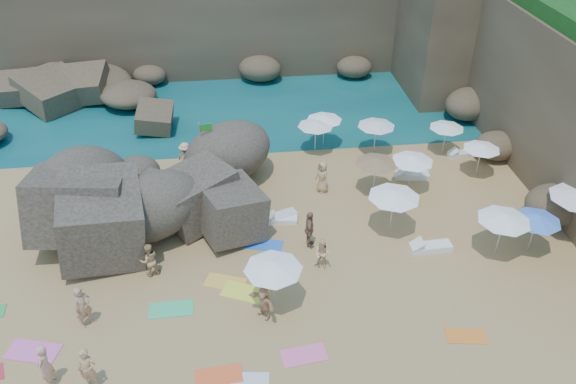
{
  "coord_description": "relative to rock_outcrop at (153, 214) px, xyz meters",
  "views": [
    {
      "loc": [
        -0.5,
        -18.24,
        16.79
      ],
      "look_at": [
        2.0,
        3.0,
        2.0
      ],
      "focal_mm": 35.0,
      "sensor_mm": 36.0,
      "label": 1
    }
  ],
  "objects": [
    {
      "name": "ground",
      "position": [
        4.56,
        -4.74,
        0.0
      ],
      "size": [
        120.0,
        120.0,
        0.0
      ],
      "primitive_type": "plane",
      "color": "tan",
      "rests_on": "ground"
    },
    {
      "name": "seawater",
      "position": [
        4.56,
        25.26,
        0.0
      ],
      "size": [
        120.0,
        120.0,
        0.0
      ],
      "primitive_type": "plane",
      "color": "#0C4751",
      "rests_on": "ground"
    },
    {
      "name": "cliff_back",
      "position": [
        6.56,
        20.26,
        4.0
      ],
      "size": [
        44.0,
        8.0,
        8.0
      ],
      "primitive_type": "cube",
      "color": "brown",
      "rests_on": "ground"
    },
    {
      "name": "cliff_corner",
      "position": [
        21.56,
        15.26,
        4.0
      ],
      "size": [
        10.0,
        12.0,
        8.0
      ],
      "primitive_type": "cube",
      "color": "brown",
      "rests_on": "ground"
    },
    {
      "name": "rock_promontory",
      "position": [
        -6.44,
        11.26,
        0.0
      ],
      "size": [
        12.0,
        7.0,
        2.0
      ],
      "primitive_type": null,
      "color": "brown",
      "rests_on": "ground"
    },
    {
      "name": "marina_masts",
      "position": [
        -11.94,
        25.26,
        3.0
      ],
      "size": [
        3.1,
        0.1,
        6.0
      ],
      "color": "white",
      "rests_on": "ground"
    },
    {
      "name": "rock_outcrop",
      "position": [
        0.0,
        0.0,
        0.0
      ],
      "size": [
        10.62,
        9.16,
        3.6
      ],
      "primitive_type": null,
      "rotation": [
        0.0,
        0.0,
        -0.31
      ],
      "color": "brown",
      "rests_on": "ground"
    },
    {
      "name": "flag_pole",
      "position": [
        2.63,
        2.8,
        2.21
      ],
      "size": [
        0.67,
        0.15,
        3.47
      ],
      "color": "silver",
      "rests_on": "ground"
    },
    {
      "name": "parasol_0",
      "position": [
        9.57,
        5.81,
        1.84
      ],
      "size": [
        2.12,
        2.12,
        2.0
      ],
      "color": "silver",
      "rests_on": "ground"
    },
    {
      "name": "parasol_1",
      "position": [
        8.97,
        5.17,
        1.81
      ],
      "size": [
        2.09,
        2.09,
        1.97
      ],
      "color": "silver",
      "rests_on": "ground"
    },
    {
      "name": "parasol_2",
      "position": [
        12.38,
        4.65,
        1.88
      ],
      "size": [
        2.16,
        2.16,
        2.04
      ],
      "color": "silver",
      "rests_on": "ground"
    },
    {
      "name": "parasol_3",
      "position": [
        16.4,
        4.21,
        1.72
      ],
      "size": [
        1.98,
        1.98,
        1.88
      ],
      "color": "silver",
      "rests_on": "ground"
    },
    {
      "name": "parasol_4",
      "position": [
        17.44,
        1.7,
        1.72
      ],
      "size": [
        1.98,
        1.98,
        1.87
      ],
      "color": "silver",
      "rests_on": "ground"
    },
    {
      "name": "parasol_5",
      "position": [
        11.37,
        -2.63,
        2.11
      ],
      "size": [
        2.43,
        2.43,
        2.3
      ],
      "color": "silver",
      "rests_on": "ground"
    },
    {
      "name": "parasol_6",
      "position": [
        11.37,
        0.67,
        1.9
      ],
      "size": [
        2.19,
        2.19,
        2.07
      ],
      "color": "silver",
      "rests_on": "ground"
    },
    {
      "name": "parasol_7",
      "position": [
        13.27,
        0.66,
        1.9
      ],
      "size": [
        2.18,
        2.18,
        2.07
      ],
      "color": "silver",
      "rests_on": "ground"
    },
    {
      "name": "parasol_9",
      "position": [
        5.39,
        -6.75,
        2.04
      ],
      "size": [
        2.35,
        2.35,
        2.22
      ],
      "color": "silver",
      "rests_on": "ground"
    },
    {
      "name": "parasol_10",
      "position": [
        17.26,
        -4.77,
        1.83
      ],
      "size": [
        2.11,
        2.11,
        2.0
      ],
      "color": "silver",
      "rests_on": "ground"
    },
    {
      "name": "parasol_11",
      "position": [
        15.7,
        -4.79,
        2.03
      ],
      "size": [
        2.33,
        2.33,
        2.21
      ],
      "color": "silver",
      "rests_on": "ground"
    },
    {
      "name": "lounger_0",
      "position": [
        6.19,
        -1.17,
        0.14
      ],
      "size": [
        1.89,
        1.17,
        0.28
      ],
      "primitive_type": "cube",
      "rotation": [
        0.0,
        0.0,
        0.35
      ],
      "color": "silver",
      "rests_on": "ground"
    },
    {
      "name": "lounger_1",
      "position": [
        13.78,
        1.71,
        0.14
      ],
      "size": [
        1.9,
        0.82,
        0.29
      ],
      "primitive_type": "cube",
      "rotation": [
        0.0,
        0.0,
        -0.12
      ],
      "color": "silver",
      "rests_on": "ground"
    },
    {
      "name": "lounger_2",
      "position": [
        17.37,
        3.63,
        0.13
      ],
      "size": [
        1.71,
        0.72,
        0.26
      ],
      "primitive_type": "cube",
      "rotation": [
        0.0,
        0.0,
        0.1
      ],
      "color": "white",
      "rests_on": "ground"
    },
    {
      "name": "lounger_3",
      "position": [
        6.26,
        -1.35,
        0.12
      ],
      "size": [
        1.66,
        0.78,
        0.25
      ],
      "primitive_type": "cube",
      "rotation": [
        0.0,
        0.0,
        -0.16
      ],
      "color": "white",
      "rests_on": "ground"
    },
    {
      "name": "lounger_4",
      "position": [
        12.11,
        0.21,
        0.13
      ],
      "size": [
        1.78,
        0.93,
        0.26
      ],
      "primitive_type": "cube",
      "rotation": [
        0.0,
        0.0,
        0.22
      ],
      "color": "white",
      "rests_on": "ground"
    },
    {
      "name": "lounger_5",
      "position": [
        12.83,
        -4.25,
        0.15
      ],
      "size": [
        1.93,
        0.71,
        0.3
      ],
      "primitive_type": "cube",
      "rotation": [
        0.0,
        0.0,
        0.04
      ],
      "color": "white",
      "rests_on": "ground"
    },
    {
      "name": "towel_1",
      "position": [
        -3.77,
        -8.17,
        0.02
      ],
      "size": [
        2.11,
        1.45,
        0.03
      ],
      "primitive_type": "cube",
      "rotation": [
        0.0,
        0.0,
        -0.27
      ],
      "color": "#EE5CB2",
      "rests_on": "ground"
    },
    {
      "name": "towel_2",
      "position": [
        3.09,
        -10.08,
        0.01
      ],
      "size": [
        1.74,
        0.98,
        0.03
      ],
      "primitive_type": "cube",
      "rotation": [
        0.0,
        0.0,
        0.09
      ],
      "color": "#FB5827",
      "rests_on": "ground"
    },
    {
      "name": "towel_3",
      "position": [
        1.23,
        -6.61,
        0.02
      ],
      "size": [
        1.78,
        0.91,
        0.03
      ],
      "primitive_type": "cube",
      "rotation": [
        0.0,
        0.0,
        0.02
      ],
      "color": "#37C176",
      "rests_on": "ground"
    },
    {
      "name": "towel_4",
      "position": [
        4.24,
        -6.02,
        0.02
      ],
      "size": [
        2.13,
        1.64,
        0.03
      ],
      "primitive_type": "cube",
      "rotation": [
        0.0,
        0.0,
        -0.42
      ],
      "color": "#E2EE3E",
      "rests_on": "ground"
    },
    {
      "name": "towel_5",
      "position": [
        4.04,
        -10.44,
        0.01
      ],
      "size": [
        1.72,
        1.0,
        0.03
      ],
      "primitive_type": "cube",
      "rotation": [
        0.0,
        0.0,
        -0.12
      ],
      "color": "silver",
      "rests_on": "ground"
    },
    {
      "name": "towel_8",
      "position": [
        5.29,
        -3.02,
        0.02
      ],
      "size": [
        1.89,
        1.34,
        0.03
      ],
      "primitive_type": "cube",
      "rotation": [
        0.0,
        0.0,
        -0.31
      ],
      "color": "blue",
      "rests_on": "ground"
    },
    {
      "name": "towel_9",
      "position": [
        6.25,
        -9.51,
        0.01
      ],
      "size": [
        1.77,
        1.04,
        0.03
      ],
      "primitive_type": "cube",
      "rotation": [
        0.0,
        0.0,
        0.12
      ],
      "color": "pink",
      "rests_on": "ground"
    },
    {
      "name": "towel_10",
      "position": [
        12.56,
        -9.34,
        0.01
      ],
      "size": [
        1.64,
        0.98,
        0.03
      ],
      "primitive_type": "cube",
      "rotation": [
        0.0,
        0.0,
        -0.14
      ],
      "color": "orange",
      "rests_on": "ground"
    },
    {
      "name": "towel_12",
      "position": [
        3.44,
        -5.31,
        0.02
      ],
      "size": [
        1.9,
        1.4,
        0.03
      ],
      "primitive_type": "cube",
      "rotation": [
        0.0,
        0.0,
        -0.36
      ],
      "color": "#F3B140",
      "rests_on": "ground"
    },
    {
      "name": "person_stand_0",
      "position": [
        -1.97,
        -7.01,
        0.95
      ],
      "size": [
        0.81,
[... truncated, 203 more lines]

